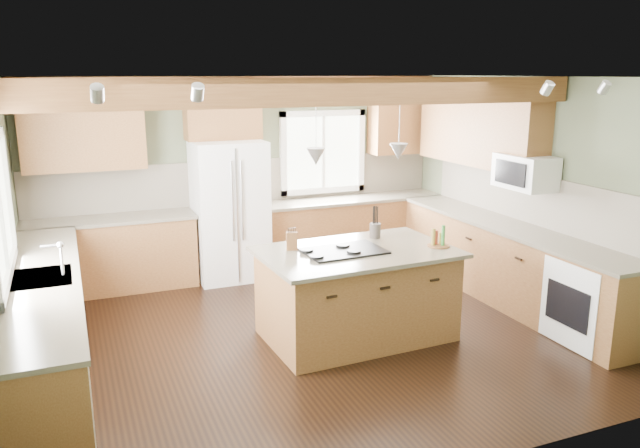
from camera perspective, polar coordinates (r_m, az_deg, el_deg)
name	(u,v)px	position (r m, az deg, el deg)	size (l,w,h in m)	color
floor	(312,333)	(6.59, -0.77, -9.96)	(5.60, 5.60, 0.00)	black
ceiling	(311,77)	(6.03, -0.85, 13.29)	(5.60, 5.60, 0.00)	silver
wall_back	(243,174)	(8.52, -7.01, 4.52)	(5.60, 5.60, 0.00)	#4C533B
wall_right	(536,192)	(7.64, 19.14, 2.82)	(5.00, 5.00, 0.00)	#4C533B
ceiling_beam	(320,92)	(5.82, 0.00, 12.00)	(5.55, 0.26, 0.26)	brown
soffit_trim	(243,81)	(8.31, -7.08, 12.89)	(5.55, 0.20, 0.10)	brown
backsplash_back	(244,181)	(8.52, -6.97, 3.91)	(5.58, 0.03, 0.58)	brown
backsplash_right	(531,199)	(7.69, 18.76, 2.22)	(0.03, 3.70, 0.58)	brown
base_cab_back_left	(112,256)	(8.13, -18.52, -2.75)	(2.02, 0.60, 0.88)	brown
counter_back_left	(109,219)	(8.02, -18.76, 0.40)	(2.06, 0.64, 0.04)	#4D4638
base_cab_back_right	(352,231)	(8.92, 2.93, -0.61)	(2.62, 0.60, 0.88)	brown
counter_back_right	(352,199)	(8.82, 2.96, 2.28)	(2.66, 0.64, 0.04)	#4D4638
base_cab_left	(47,329)	(6.08, -23.72, -8.75)	(0.60, 3.70, 0.88)	brown
counter_left	(41,279)	(5.93, -24.15, -4.63)	(0.64, 3.74, 0.04)	#4D4638
base_cab_right	(507,264)	(7.69, 16.71, -3.55)	(0.60, 3.70, 0.88)	brown
counter_right	(510,226)	(7.57, 16.95, -0.22)	(0.64, 3.74, 0.04)	#4D4638
upper_cab_back_left	(83,132)	(7.97, -20.85, 7.83)	(1.40, 0.35, 0.90)	brown
upper_cab_over_fridge	(222,112)	(8.18, -8.91, 10.08)	(0.96, 0.35, 0.70)	brown
upper_cab_right	(479,129)	(8.14, 14.37, 8.40)	(0.35, 2.20, 0.90)	brown
upper_cab_back_corner	(400,122)	(9.16, 7.36, 9.25)	(0.90, 0.35, 0.90)	brown
window_back	(322,152)	(8.83, 0.23, 6.59)	(1.10, 0.04, 1.00)	white
sink	(41,279)	(5.93, -24.15, -4.58)	(0.50, 0.65, 0.03)	#262628
faucet	(62,260)	(5.88, -22.54, -3.09)	(0.02, 0.02, 0.28)	#B2B2B7
dishwasher	(46,399)	(4.90, -23.81, -14.41)	(0.60, 0.60, 0.84)	white
oven	(591,302)	(6.78, 23.53, -6.53)	(0.60, 0.72, 0.84)	white
microwave	(525,172)	(7.42, 18.26, 4.54)	(0.40, 0.70, 0.38)	white
pendant_left	(316,157)	(5.83, -0.38, 6.18)	(0.18, 0.18, 0.16)	#B2B2B7
pendant_right	(399,152)	(6.26, 7.20, 6.59)	(0.18, 0.18, 0.16)	#B2B2B7
refrigerator	(230,211)	(8.15, -8.25, 1.21)	(0.90, 0.74, 1.80)	white
island	(356,295)	(6.38, 3.35, -6.54)	(1.80, 1.10, 0.88)	olive
island_top	(357,252)	(6.23, 3.41, -2.57)	(1.92, 1.22, 0.04)	#4D4638
cooktop	(344,251)	(6.16, 2.18, -2.47)	(0.78, 0.52, 0.02)	black
knife_block	(292,241)	(6.21, -2.59, -1.55)	(0.11, 0.08, 0.18)	brown
utensil_crock	(375,231)	(6.68, 5.06, -0.61)	(0.12, 0.12, 0.16)	#433C36
bottle_tray	(439,237)	(6.43, 10.81, -1.13)	(0.23, 0.23, 0.21)	brown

